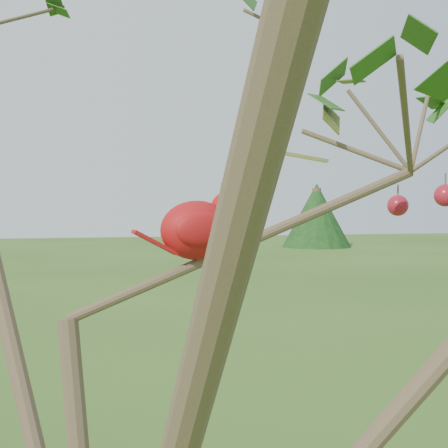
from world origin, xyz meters
name	(u,v)px	position (x,y,z in m)	size (l,w,h in m)	color
crabapple_tree	(118,218)	(0.03, -0.02, 2.12)	(2.35, 2.05, 2.95)	#453425
cardinal	(201,227)	(0.17, 0.08, 2.10)	(0.21, 0.12, 0.15)	#9F0D15
distant_trees	(111,223)	(1.40, 23.61, 1.42)	(41.87, 11.39, 3.19)	#453425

